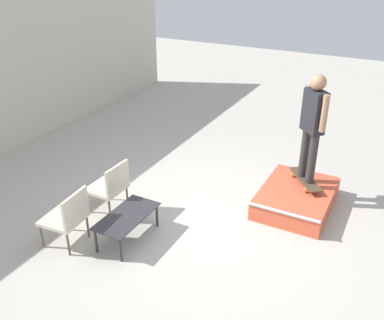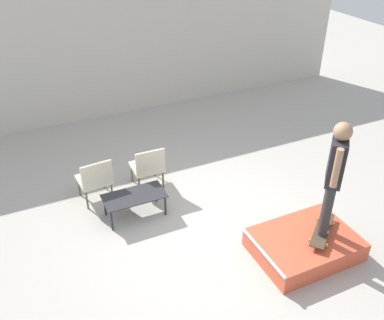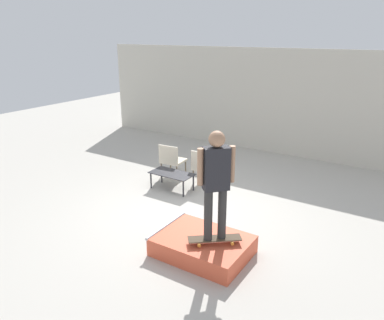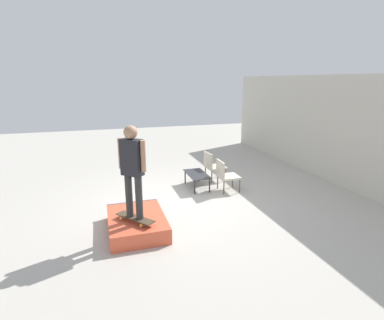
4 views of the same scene
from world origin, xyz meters
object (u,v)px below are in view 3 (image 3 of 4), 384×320
(coffee_table, at_px, (172,175))
(patio_chair_right, at_px, (204,166))
(skate_ramp_box, at_px, (203,246))
(skateboard_on_ramp, at_px, (215,239))
(patio_chair_left, at_px, (172,159))
(person_skater, at_px, (216,178))

(coffee_table, xyz_separation_m, patio_chair_right, (0.47, 0.64, 0.11))
(skate_ramp_box, distance_m, patio_chair_right, 2.93)
(coffee_table, distance_m, patio_chair_right, 0.80)
(skateboard_on_ramp, height_order, patio_chair_left, patio_chair_left)
(skateboard_on_ramp, relative_size, coffee_table, 0.77)
(skateboard_on_ramp, relative_size, person_skater, 0.45)
(person_skater, distance_m, patio_chair_left, 3.81)
(skateboard_on_ramp, xyz_separation_m, person_skater, (0.00, -0.00, 1.02))
(patio_chair_left, height_order, patio_chair_right, same)
(patio_chair_left, bearing_deg, skateboard_on_ramp, 131.21)
(patio_chair_right, bearing_deg, coffee_table, 54.53)
(coffee_table, bearing_deg, patio_chair_left, 126.03)
(skateboard_on_ramp, bearing_deg, skate_ramp_box, 129.65)
(skateboard_on_ramp, xyz_separation_m, coffee_table, (-2.19, 1.92, -0.03))
(skateboard_on_ramp, distance_m, patio_chair_left, 3.69)
(person_skater, bearing_deg, skateboard_on_ramp, 87.87)
(person_skater, bearing_deg, patio_chair_left, 88.95)
(coffee_table, bearing_deg, skateboard_on_ramp, -41.22)
(skateboard_on_ramp, bearing_deg, coffee_table, 100.06)
(coffee_table, bearing_deg, person_skater, -41.22)
(coffee_table, xyz_separation_m, patio_chair_left, (-0.46, 0.64, 0.11))
(person_skater, height_order, coffee_table, person_skater)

